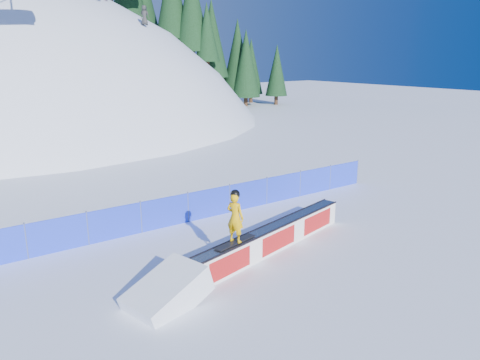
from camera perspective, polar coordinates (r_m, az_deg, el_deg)
ground at (r=14.85m, az=-0.99°, el=-10.77°), size 160.00×160.00×0.00m
snow_hill at (r=58.87m, az=-25.33°, el=-11.09°), size 64.00×64.00×64.00m
treeline at (r=60.60m, az=-5.12°, el=18.02°), size 21.21×11.34×20.28m
safety_fence at (r=18.23m, az=-9.09°, el=-3.91°), size 22.05×0.05×1.30m
rail_box at (r=16.01m, az=4.07°, el=-7.08°), size 7.44×2.29×0.90m
snow_ramp at (r=13.10m, az=-8.81°, el=-14.70°), size 2.50×1.88×1.39m
snowboarder at (r=14.13m, az=-0.60°, el=-4.52°), size 1.64×0.67×1.69m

